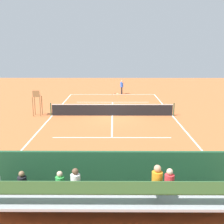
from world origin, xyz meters
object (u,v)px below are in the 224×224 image
object	(u,v)px
bleacher_stand	(105,198)
umpire_chair	(37,100)
equipment_bag	(141,191)
tennis_ball_near	(126,98)
tennis_racket	(117,94)
tennis_player	(122,86)
courtside_bench	(194,180)
tennis_ball_far	(119,97)
tennis_net	(112,110)

from	to	relation	value
bleacher_stand	umpire_chair	bearing A→B (deg)	-68.48
equipment_bag	tennis_ball_near	distance (m)	22.10
tennis_racket	tennis_ball_near	xyz separation A→B (m)	(-0.93, 2.99, 0.02)
bleacher_stand	tennis_ball_near	distance (m)	24.10
tennis_player	courtside_bench	bearing A→B (deg)	94.98
courtside_bench	tennis_ball_far	xyz separation A→B (m)	(2.56, -22.44, -0.53)
equipment_bag	tennis_player	distance (m)	24.76
tennis_racket	tennis_ball_far	size ratio (longest dim) A/B	8.73
bleacher_stand	tennis_ball_far	distance (m)	24.54
equipment_bag	tennis_ball_far	bearing A→B (deg)	-88.71
tennis_ball_far	tennis_net	bearing A→B (deg)	85.80
umpire_chair	equipment_bag	size ratio (longest dim) A/B	2.38
tennis_ball_near	umpire_chair	bearing A→B (deg)	48.70
bleacher_stand	equipment_bag	size ratio (longest dim) A/B	10.07
tennis_racket	tennis_ball_near	world-z (taller)	tennis_ball_near
umpire_chair	equipment_bag	bearing A→B (deg)	118.93
umpire_chair	tennis_ball_near	xyz separation A→B (m)	(-7.68, -8.74, -1.28)
equipment_bag	tennis_ball_near	xyz separation A→B (m)	(-0.29, -22.09, -0.15)
umpire_chair	tennis_racket	world-z (taller)	umpire_chair
umpire_chair	tennis_racket	distance (m)	13.59
tennis_net	bleacher_stand	distance (m)	15.34
tennis_net	tennis_racket	world-z (taller)	tennis_net
bleacher_stand	equipment_bag	world-z (taller)	bleacher_stand
umpire_chair	tennis_ball_near	size ratio (longest dim) A/B	32.42
tennis_net	tennis_player	xyz separation A→B (m)	(-1.09, -11.35, 0.51)
tennis_racket	tennis_net	bearing A→B (deg)	87.32
equipment_bag	tennis_racket	bearing A→B (deg)	-88.55
tennis_net	tennis_racket	bearing A→B (deg)	-92.68
bleacher_stand	tennis_racket	size ratio (longest dim) A/B	15.72
tennis_player	tennis_ball_far	xyz separation A→B (m)	(0.42, 2.17, -0.98)
bleacher_stand	courtside_bench	xyz separation A→B (m)	(-3.41, -2.06, -0.37)
tennis_net	courtside_bench	world-z (taller)	tennis_net
tennis_racket	tennis_ball_near	distance (m)	3.13
courtside_bench	equipment_bag	size ratio (longest dim) A/B	2.00
tennis_ball_near	bleacher_stand	bearing A→B (deg)	86.08
equipment_bag	tennis_racket	size ratio (longest dim) A/B	1.56
bleacher_stand	tennis_player	world-z (taller)	bleacher_stand
tennis_ball_far	courtside_bench	bearing A→B (deg)	96.51
tennis_net	bleacher_stand	bearing A→B (deg)	89.36
tennis_ball_near	equipment_bag	bearing A→B (deg)	89.24
equipment_bag	tennis_ball_near	world-z (taller)	equipment_bag
equipment_bag	tennis_player	xyz separation A→B (m)	(0.09, -24.75, 0.84)
umpire_chair	courtside_bench	distance (m)	16.27
bleacher_stand	equipment_bag	bearing A→B (deg)	-125.01
tennis_net	umpire_chair	bearing A→B (deg)	0.41
umpire_chair	equipment_bag	distance (m)	15.30
umpire_chair	tennis_player	xyz separation A→B (m)	(-7.29, -11.39, -0.30)
tennis_player	tennis_racket	bearing A→B (deg)	-31.60
bleacher_stand	tennis_ball_far	size ratio (longest dim) A/B	137.27
umpire_chair	tennis_ball_far	bearing A→B (deg)	-126.71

